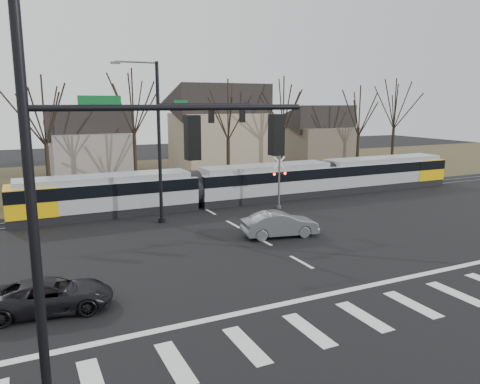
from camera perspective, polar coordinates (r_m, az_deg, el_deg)
name	(u,v)px	position (r m, az deg, el deg)	size (l,w,h in m)	color
ground	(326,275)	(21.87, 10.40, -9.98)	(140.00, 140.00, 0.00)	black
grass_verge	(146,176)	(50.54, -11.34, 1.88)	(140.00, 28.00, 0.01)	#38331E
crosswalk	(389,310)	(19.04, 17.66, -13.56)	(27.00, 2.60, 0.01)	silver
stop_line	(351,289)	(20.55, 13.39, -11.48)	(28.00, 0.35, 0.01)	silver
lane_dashes	(200,206)	(35.50, -4.89, -1.71)	(0.18, 30.00, 0.01)	silver
rail_pair	(201,206)	(35.31, -4.77, -1.74)	(90.00, 1.52, 0.06)	#59595E
tram	(264,181)	(37.46, 2.98, 1.36)	(37.27, 2.77, 2.83)	gray
sedan	(280,224)	(27.40, 4.87, -3.94)	(4.64, 2.27, 1.46)	#54575C
suv	(51,296)	(19.23, -22.02, -11.62)	(4.71, 2.65, 1.24)	black
signal_pole_near_left	(109,195)	(10.78, -15.66, -0.32)	(9.28, 0.44, 10.20)	black
signal_pole_far	(183,134)	(30.61, -6.96, 7.01)	(9.28, 0.44, 10.20)	black
rail_crossing_signal	(279,183)	(34.41, 4.79, 1.07)	(1.08, 0.36, 4.00)	#59595B
tree_row	(181,132)	(44.83, -7.15, 7.31)	(59.20, 7.20, 10.00)	black
house_b	(90,138)	(53.06, -17.85, 6.30)	(8.64, 7.56, 7.65)	gray
house_c	(220,125)	(53.84, -2.42, 8.22)	(10.80, 8.64, 10.10)	gray
house_d	(319,131)	(63.00, 9.60, 7.31)	(8.64, 7.56, 7.65)	brown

